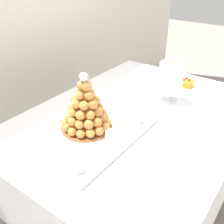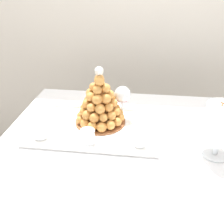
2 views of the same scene
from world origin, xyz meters
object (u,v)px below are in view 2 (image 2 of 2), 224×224
at_px(serving_tray, 95,127).
at_px(wine_glass, 122,95).
at_px(dessert_cup_mid_left, 88,137).
at_px(macaron_goblet, 222,124).
at_px(croquembouche, 100,103).
at_px(dessert_cup_left, 40,133).
at_px(dessert_cup_centre, 140,140).

relative_size(serving_tray, wine_glass, 3.36).
xyz_separation_m(dessert_cup_mid_left, macaron_goblet, (0.51, -0.01, 0.11)).
distance_m(croquembouche, wine_glass, 0.11).
distance_m(serving_tray, macaron_goblet, 0.54).
bearing_deg(croquembouche, serving_tray, -111.57).
relative_size(dessert_cup_mid_left, macaron_goblet, 0.27).
bearing_deg(wine_glass, macaron_goblet, -31.25).
height_order(croquembouche, dessert_cup_left, croquembouche).
bearing_deg(wine_glass, croquembouche, -150.00).
height_order(serving_tray, dessert_cup_centre, dessert_cup_centre).
xyz_separation_m(croquembouche, dessert_cup_centre, (0.19, -0.16, -0.08)).
relative_size(croquembouche, dessert_cup_centre, 4.89).
bearing_deg(dessert_cup_mid_left, dessert_cup_left, 177.77).
height_order(dessert_cup_left, dessert_cup_mid_left, dessert_cup_mid_left).
bearing_deg(macaron_goblet, dessert_cup_centre, 176.33).
bearing_deg(dessert_cup_centre, dessert_cup_left, 179.86).
distance_m(dessert_cup_mid_left, macaron_goblet, 0.52).
bearing_deg(serving_tray, wine_glass, 41.66).
distance_m(croquembouche, dessert_cup_left, 0.29).
distance_m(dessert_cup_centre, macaron_goblet, 0.32).
height_order(serving_tray, dessert_cup_left, dessert_cup_left).
distance_m(serving_tray, dessert_cup_mid_left, 0.12).
bearing_deg(macaron_goblet, wine_glass, 148.75).
bearing_deg(dessert_cup_centre, macaron_goblet, -3.67).
distance_m(serving_tray, wine_glass, 0.20).
relative_size(dessert_cup_mid_left, wine_glass, 0.36).
bearing_deg(wine_glass, dessert_cup_left, -146.89).
xyz_separation_m(dessert_cup_left, dessert_cup_mid_left, (0.21, -0.01, 0.00)).
bearing_deg(dessert_cup_centre, croquembouche, 139.80).
relative_size(dessert_cup_centre, wine_glass, 0.33).
bearing_deg(serving_tray, macaron_goblet, -14.71).
distance_m(macaron_goblet, wine_glass, 0.46).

